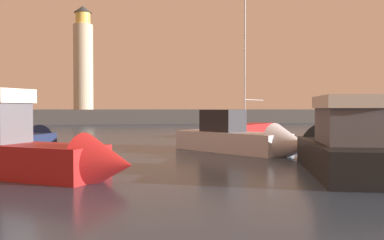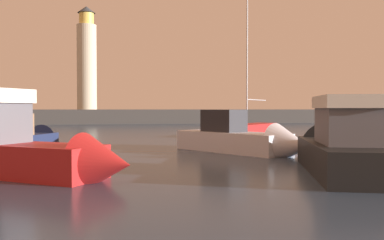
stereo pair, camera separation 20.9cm
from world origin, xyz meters
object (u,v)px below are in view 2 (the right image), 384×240
(motorboat_3, at_px, (247,140))
(lighthouse, at_px, (87,61))
(motorboat_2, at_px, (28,138))
(sailboat_moored, at_px, (250,129))
(motorboat_5, at_px, (337,146))
(motorboat_1, at_px, (379,137))
(motorboat_0, at_px, (28,149))

(motorboat_3, bearing_deg, lighthouse, 103.62)
(motorboat_2, relative_size, sailboat_moored, 0.54)
(motorboat_2, distance_m, motorboat_5, 17.97)
(motorboat_1, height_order, motorboat_5, motorboat_5)
(motorboat_2, xyz_separation_m, motorboat_3, (12.52, -4.45, 0.08))
(motorboat_1, bearing_deg, sailboat_moored, 109.51)
(motorboat_2, relative_size, motorboat_5, 0.78)
(lighthouse, relative_size, motorboat_1, 2.80)
(motorboat_3, xyz_separation_m, motorboat_5, (1.60, -6.66, 0.20))
(motorboat_0, xyz_separation_m, motorboat_3, (10.49, 6.15, -0.26))
(lighthouse, xyz_separation_m, motorboat_5, (13.10, -54.12, -9.43))
(motorboat_3, bearing_deg, motorboat_5, -76.49)
(motorboat_3, xyz_separation_m, sailboat_moored, (5.13, 14.19, -0.15))
(motorboat_2, distance_m, motorboat_3, 13.29)
(lighthouse, height_order, motorboat_1, lighthouse)
(motorboat_0, distance_m, sailboat_moored, 25.65)
(lighthouse, distance_m, motorboat_0, 54.44)
(motorboat_5, height_order, sailboat_moored, sailboat_moored)
(motorboat_2, bearing_deg, motorboat_0, -79.16)
(lighthouse, relative_size, motorboat_0, 2.05)
(motorboat_2, bearing_deg, motorboat_1, -7.09)
(motorboat_3, height_order, sailboat_moored, sailboat_moored)
(lighthouse, bearing_deg, motorboat_5, -76.39)
(motorboat_0, relative_size, motorboat_5, 0.87)
(motorboat_2, bearing_deg, sailboat_moored, 28.90)
(motorboat_1, bearing_deg, motorboat_3, -169.90)
(sailboat_moored, bearing_deg, motorboat_0, -127.51)
(motorboat_1, bearing_deg, motorboat_0, -158.60)
(motorboat_2, bearing_deg, motorboat_5, -38.18)
(motorboat_3, bearing_deg, motorboat_2, 160.45)
(lighthouse, relative_size, motorboat_5, 1.78)
(motorboat_0, xyz_separation_m, motorboat_5, (12.09, -0.51, -0.07))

